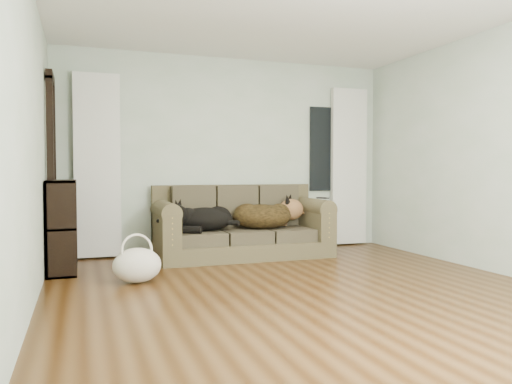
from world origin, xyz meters
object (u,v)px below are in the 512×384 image
object	(u,v)px
dog_shepherd	(265,217)
bookshelf	(62,225)
dog_black_lab	(201,220)
sofa	(243,221)
tote_bag	(137,266)

from	to	relation	value
dog_shepherd	bookshelf	world-z (taller)	bookshelf
dog_black_lab	dog_shepherd	size ratio (longest dim) A/B	0.90
dog_shepherd	bookshelf	distance (m)	2.43
sofa	dog_black_lab	world-z (taller)	sofa
bookshelf	dog_black_lab	bearing A→B (deg)	4.11
dog_shepherd	tote_bag	bearing A→B (deg)	49.63
dog_black_lab	tote_bag	bearing A→B (deg)	-122.48
dog_shepherd	tote_bag	world-z (taller)	dog_shepherd
sofa	dog_black_lab	bearing A→B (deg)	-178.08
dog_black_lab	tote_bag	xyz separation A→B (m)	(-0.88, -1.06, -0.32)
sofa	bookshelf	bearing A→B (deg)	-172.83
dog_shepherd	sofa	bearing A→B (deg)	15.03
dog_black_lab	bookshelf	bearing A→B (deg)	-163.77
dog_black_lab	bookshelf	distance (m)	1.60
sofa	tote_bag	distance (m)	1.81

